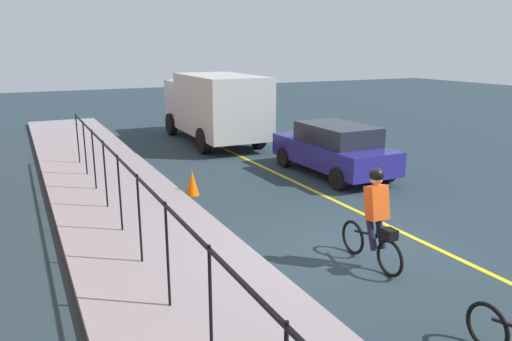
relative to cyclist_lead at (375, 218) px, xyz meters
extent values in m
plane|color=#23333C|center=(0.71, -0.04, -0.91)|extent=(80.00, 80.00, 0.00)
cube|color=yellow|center=(0.71, -1.64, -0.91)|extent=(36.00, 0.12, 0.01)
cube|color=gray|center=(0.71, 3.36, -0.84)|extent=(40.00, 3.20, 0.15)
cylinder|color=black|center=(-1.70, 3.76, 0.04)|extent=(0.04, 0.04, 1.60)
cylinder|color=black|center=(0.01, 3.76, 0.04)|extent=(0.04, 0.04, 1.60)
cylinder|color=black|center=(1.71, 3.76, 0.04)|extent=(0.04, 0.04, 1.60)
cylinder|color=black|center=(3.42, 3.76, 0.04)|extent=(0.04, 0.04, 1.60)
cylinder|color=black|center=(5.12, 3.76, 0.04)|extent=(0.04, 0.04, 1.60)
cylinder|color=black|center=(6.83, 3.76, 0.04)|extent=(0.04, 0.04, 1.60)
cylinder|color=black|center=(8.53, 3.76, 0.04)|extent=(0.04, 0.04, 1.60)
cylinder|color=black|center=(10.24, 3.76, 0.04)|extent=(0.04, 0.04, 1.60)
cube|color=black|center=(1.71, 3.76, 0.79)|extent=(17.05, 0.04, 0.04)
torus|color=black|center=(0.61, -0.01, -0.58)|extent=(0.66, 0.07, 0.66)
torus|color=black|center=(-0.44, 0.01, -0.58)|extent=(0.66, 0.07, 0.66)
cube|color=black|center=(0.08, 0.00, -0.33)|extent=(0.93, 0.05, 0.24)
cylinder|color=black|center=(-0.07, 0.00, -0.18)|extent=(0.03, 0.03, 0.35)
cube|color=#E15017|center=(-0.02, 0.00, 0.29)|extent=(0.35, 0.37, 0.63)
sphere|color=tan|center=(0.03, 0.00, 0.71)|extent=(0.22, 0.22, 0.22)
sphere|color=black|center=(0.03, 0.00, 0.78)|extent=(0.26, 0.26, 0.26)
cylinder|color=#191E38|center=(-0.04, 0.10, -0.23)|extent=(0.34, 0.13, 0.65)
cylinder|color=#191E38|center=(-0.04, -0.10, -0.23)|extent=(0.34, 0.13, 0.65)
cube|color=black|center=(-0.39, 0.01, -0.16)|extent=(0.24, 0.20, 0.18)
torus|color=black|center=(-2.66, 0.32, -0.58)|extent=(0.66, 0.07, 0.66)
cube|color=navy|center=(5.76, -3.13, -0.24)|extent=(4.42, 1.84, 0.70)
cube|color=#1E232D|center=(5.56, -3.13, 0.39)|extent=(2.48, 1.61, 0.56)
cylinder|color=black|center=(7.25, -2.27, -0.59)|extent=(0.64, 0.23, 0.64)
cylinder|color=black|center=(7.27, -3.97, -0.59)|extent=(0.64, 0.23, 0.64)
cylinder|color=black|center=(4.26, -2.30, -0.59)|extent=(0.64, 0.23, 0.64)
cylinder|color=black|center=(4.28, -4.00, -0.59)|extent=(0.64, 0.23, 0.64)
cube|color=#ADB6B2|center=(11.43, -1.77, 0.72)|extent=(4.81, 2.50, 2.30)
cube|color=#B6B8C0|center=(14.85, -1.84, 0.52)|extent=(1.87, 2.25, 1.90)
cylinder|color=black|center=(14.74, -0.72, -0.43)|extent=(0.97, 0.32, 0.96)
cylinder|color=black|center=(14.69, -2.96, -0.43)|extent=(0.97, 0.32, 0.96)
cylinder|color=black|center=(10.40, -0.63, -0.43)|extent=(0.97, 0.32, 0.96)
cylinder|color=black|center=(10.35, -2.86, -0.43)|extent=(0.97, 0.32, 0.96)
cone|color=#EA5E06|center=(5.58, 1.48, -0.57)|extent=(0.36, 0.36, 0.68)
camera|label=1|loc=(-6.39, 5.50, 2.94)|focal=34.37mm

